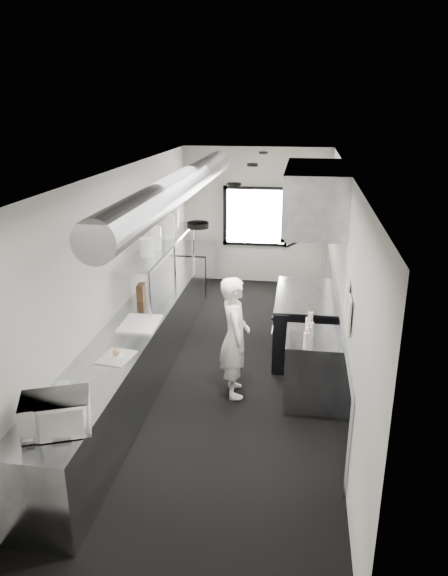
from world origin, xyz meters
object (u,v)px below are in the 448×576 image
at_px(prep_counter, 139,350).
at_px(range, 303,323).
at_px(microwave, 56,414).
at_px(cutting_board, 140,324).
at_px(plate_stack_c, 167,226).
at_px(squeeze_bottle_a, 306,340).
at_px(far_work_table, 195,269).
at_px(deli_tub_a, 63,388).
at_px(line_cook, 235,337).
at_px(squeeze_bottle_b, 309,334).
at_px(bottle_station, 311,369).
at_px(deli_tub_b, 54,400).
at_px(squeeze_bottle_d, 308,324).
at_px(knife_block, 141,292).
at_px(pass_shelf, 162,244).
at_px(plate_stack_d, 172,220).
at_px(small_plate, 117,356).
at_px(plate_stack_b, 153,238).
at_px(squeeze_bottle_c, 311,330).
at_px(plate_stack_a, 147,247).
at_px(squeeze_bottle_e, 310,319).
at_px(exhaust_hood, 314,196).

height_order(prep_counter, range, range).
relative_size(microwave, cutting_board, 0.86).
relative_size(plate_stack_c, squeeze_bottle_a, 2.02).
xyz_separation_m(far_work_table, cutting_board, (0.08, -3.86, 0.46)).
relative_size(microwave, deli_tub_a, 3.87).
bearing_deg(line_cook, squeeze_bottle_b, -115.39).
bearing_deg(bottle_station, range, 94.57).
xyz_separation_m(deli_tub_b, squeeze_bottle_d, (2.38, 2.11, 0.04)).
distance_m(deli_tub_b, knife_block, 2.85).
bearing_deg(deli_tub_a, bottle_station, 34.70).
distance_m(bottle_station, squeeze_bottle_d, 0.57).
xyz_separation_m(pass_shelf, deli_tub_a, (-0.12, -3.40, -0.59)).
bearing_deg(bottle_station, plate_stack_d, 133.70).
bearing_deg(small_plate, squeeze_bottle_d, 26.48).
bearing_deg(squeeze_bottle_d, prep_counter, 179.57).
bearing_deg(deli_tub_a, range, 52.90).
bearing_deg(deli_tub_a, deli_tub_b, -88.64).
height_order(far_work_table, plate_stack_d, plate_stack_d).
height_order(pass_shelf, line_cook, line_cook).
relative_size(cutting_board, plate_stack_b, 1.83).
bearing_deg(deli_tub_b, plate_stack_d, 88.95).
relative_size(deli_tub_a, cutting_board, 0.22).
bearing_deg(bottle_station, line_cook, 177.29).
relative_size(plate_stack_c, squeeze_bottle_c, 2.04).
distance_m(bottle_station, plate_stack_a, 2.80).
distance_m(line_cook, plate_stack_c, 2.56).
bearing_deg(squeeze_bottle_e, squeeze_bottle_b, -92.84).
xyz_separation_m(deli_tub_b, squeeze_bottle_e, (2.42, 2.23, 0.05)).
relative_size(prep_counter, line_cook, 3.74).
distance_m(far_work_table, squeeze_bottle_a, 4.79).
relative_size(range, deli_tub_a, 11.54).
distance_m(deli_tub_a, plate_stack_b, 3.08).
xyz_separation_m(line_cook, plate_stack_a, (-1.36, 0.87, 0.90)).
bearing_deg(plate_stack_d, squeeze_bottle_d, -44.95).
distance_m(prep_counter, cutting_board, 0.49).
bearing_deg(squeeze_bottle_e, range, 93.96).
distance_m(exhaust_hood, range, 1.92).
relative_size(line_cook, plate_stack_b, 4.74).
distance_m(knife_block, squeeze_bottle_e, 2.51).
height_order(plate_stack_a, squeeze_bottle_a, plate_stack_a).
bearing_deg(line_cook, squeeze_bottle_e, -89.05).
bearing_deg(plate_stack_b, bottle_station, -28.32).
xyz_separation_m(knife_block, plate_stack_d, (0.10, 1.56, 0.74)).
height_order(knife_block, squeeze_bottle_d, knife_block).
distance_m(prep_counter, far_work_table, 3.70).
bearing_deg(plate_stack_c, range, -14.84).
bearing_deg(knife_block, pass_shelf, 75.09).
xyz_separation_m(microwave, cutting_board, (0.02, 2.35, -0.15)).
xyz_separation_m(exhaust_hood, squeeze_bottle_c, (0.02, -1.40, -1.40)).
bearing_deg(plate_stack_d, squeeze_bottle_b, -48.50).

